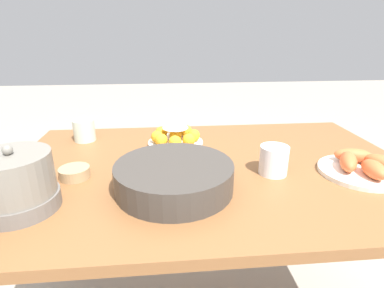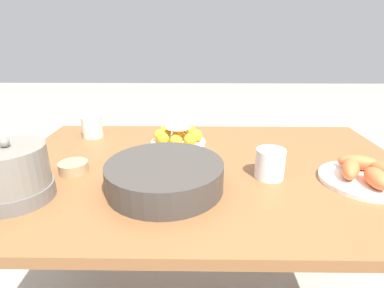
{
  "view_description": "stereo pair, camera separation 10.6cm",
  "coord_description": "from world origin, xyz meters",
  "px_view_note": "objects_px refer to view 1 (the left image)",
  "views": [
    {
      "loc": [
        0.15,
        0.9,
        1.14
      ],
      "look_at": [
        0.05,
        -0.1,
        0.76
      ],
      "focal_mm": 28.0,
      "sensor_mm": 36.0,
      "label": 1
    },
    {
      "loc": [
        0.04,
        0.9,
        1.14
      ],
      "look_at": [
        0.05,
        -0.1,
        0.76
      ],
      "focal_mm": 28.0,
      "sensor_mm": 36.0,
      "label": 2
    }
  ],
  "objects_px": {
    "cup_far": "(274,160)",
    "warming_pot": "(15,183)",
    "dining_table": "(210,190)",
    "serving_bowl": "(174,176)",
    "cake_plate": "(175,138)",
    "seafood_platter": "(362,166)",
    "sauce_bowl": "(75,172)",
    "cup_near": "(84,130)"
  },
  "relations": [
    {
      "from": "cup_far",
      "to": "warming_pot",
      "type": "distance_m",
      "value": 0.71
    },
    {
      "from": "dining_table",
      "to": "serving_bowl",
      "type": "height_order",
      "value": "serving_bowl"
    },
    {
      "from": "cake_plate",
      "to": "seafood_platter",
      "type": "xyz_separation_m",
      "value": [
        -0.57,
        0.3,
        -0.01
      ]
    },
    {
      "from": "sauce_bowl",
      "to": "warming_pot",
      "type": "bearing_deg",
      "value": 60.72
    },
    {
      "from": "seafood_platter",
      "to": "warming_pot",
      "type": "height_order",
      "value": "warming_pot"
    },
    {
      "from": "cup_near",
      "to": "warming_pot",
      "type": "relative_size",
      "value": 0.45
    },
    {
      "from": "sauce_bowl",
      "to": "warming_pot",
      "type": "height_order",
      "value": "warming_pot"
    },
    {
      "from": "dining_table",
      "to": "warming_pot",
      "type": "height_order",
      "value": "warming_pot"
    },
    {
      "from": "dining_table",
      "to": "cup_near",
      "type": "xyz_separation_m",
      "value": [
        0.47,
        -0.28,
        0.14
      ]
    },
    {
      "from": "dining_table",
      "to": "seafood_platter",
      "type": "height_order",
      "value": "seafood_platter"
    },
    {
      "from": "sauce_bowl",
      "to": "dining_table",
      "type": "bearing_deg",
      "value": -173.0
    },
    {
      "from": "serving_bowl",
      "to": "cup_near",
      "type": "height_order",
      "value": "cup_near"
    },
    {
      "from": "serving_bowl",
      "to": "seafood_platter",
      "type": "distance_m",
      "value": 0.58
    },
    {
      "from": "cake_plate",
      "to": "cup_near",
      "type": "distance_m",
      "value": 0.37
    },
    {
      "from": "warming_pot",
      "to": "sauce_bowl",
      "type": "bearing_deg",
      "value": -119.28
    },
    {
      "from": "sauce_bowl",
      "to": "cup_far",
      "type": "xyz_separation_m",
      "value": [
        -0.61,
        0.03,
        0.03
      ]
    },
    {
      "from": "seafood_platter",
      "to": "cup_near",
      "type": "bearing_deg",
      "value": -22.67
    },
    {
      "from": "serving_bowl",
      "to": "sauce_bowl",
      "type": "relative_size",
      "value": 3.64
    },
    {
      "from": "cake_plate",
      "to": "cup_near",
      "type": "height_order",
      "value": "cup_near"
    },
    {
      "from": "dining_table",
      "to": "cup_far",
      "type": "bearing_deg",
      "value": 156.42
    },
    {
      "from": "cake_plate",
      "to": "cup_far",
      "type": "height_order",
      "value": "cup_far"
    },
    {
      "from": "sauce_bowl",
      "to": "cup_near",
      "type": "distance_m",
      "value": 0.34
    },
    {
      "from": "serving_bowl",
      "to": "cup_near",
      "type": "xyz_separation_m",
      "value": [
        0.35,
        -0.43,
        0.0
      ]
    },
    {
      "from": "seafood_platter",
      "to": "warming_pot",
      "type": "distance_m",
      "value": 0.98
    },
    {
      "from": "serving_bowl",
      "to": "sauce_bowl",
      "type": "bearing_deg",
      "value": -18.11
    },
    {
      "from": "sauce_bowl",
      "to": "cup_far",
      "type": "relative_size",
      "value": 1.01
    },
    {
      "from": "sauce_bowl",
      "to": "cup_far",
      "type": "bearing_deg",
      "value": 177.44
    },
    {
      "from": "serving_bowl",
      "to": "warming_pot",
      "type": "height_order",
      "value": "warming_pot"
    },
    {
      "from": "dining_table",
      "to": "cup_near",
      "type": "relative_size",
      "value": 15.32
    },
    {
      "from": "dining_table",
      "to": "cake_plate",
      "type": "bearing_deg",
      "value": -59.96
    },
    {
      "from": "warming_pot",
      "to": "dining_table",
      "type": "bearing_deg",
      "value": -157.55
    },
    {
      "from": "cake_plate",
      "to": "cup_far",
      "type": "distance_m",
      "value": 0.4
    },
    {
      "from": "cup_near",
      "to": "warming_pot",
      "type": "distance_m",
      "value": 0.5
    },
    {
      "from": "sauce_bowl",
      "to": "warming_pot",
      "type": "xyz_separation_m",
      "value": [
        0.09,
        0.16,
        0.05
      ]
    },
    {
      "from": "serving_bowl",
      "to": "cup_far",
      "type": "xyz_separation_m",
      "value": [
        -0.31,
        -0.07,
        0.0
      ]
    },
    {
      "from": "cup_near",
      "to": "cake_plate",
      "type": "bearing_deg",
      "value": 165.94
    },
    {
      "from": "dining_table",
      "to": "sauce_bowl",
      "type": "relative_size",
      "value": 14.67
    },
    {
      "from": "dining_table",
      "to": "cup_near",
      "type": "bearing_deg",
      "value": -30.83
    },
    {
      "from": "sauce_bowl",
      "to": "seafood_platter",
      "type": "height_order",
      "value": "seafood_platter"
    },
    {
      "from": "cake_plate",
      "to": "sauce_bowl",
      "type": "bearing_deg",
      "value": 37.76
    },
    {
      "from": "serving_bowl",
      "to": "cake_plate",
      "type": "bearing_deg",
      "value": -92.78
    },
    {
      "from": "seafood_platter",
      "to": "cup_near",
      "type": "height_order",
      "value": "cup_near"
    }
  ]
}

